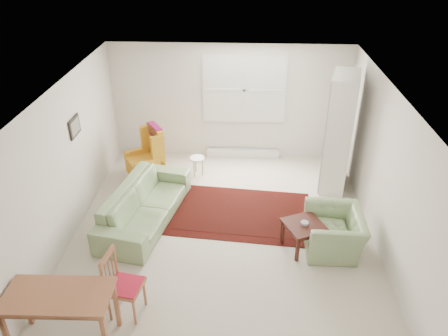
{
  "coord_description": "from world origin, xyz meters",
  "views": [
    {
      "loc": [
        0.31,
        -5.95,
        4.61
      ],
      "look_at": [
        0.0,
        0.3,
        1.05
      ],
      "focal_mm": 35.0,
      "sensor_mm": 36.0,
      "label": 1
    }
  ],
  "objects_px": {
    "sofa": "(144,198)",
    "coffee_table": "(303,236)",
    "wingback_chair": "(144,154)",
    "stool": "(198,166)",
    "desk": "(63,318)",
    "armchair": "(334,228)",
    "desk_chair": "(125,285)",
    "cabinet": "(339,133)"
  },
  "relations": [
    {
      "from": "wingback_chair",
      "to": "coffee_table",
      "type": "bearing_deg",
      "value": 21.74
    },
    {
      "from": "coffee_table",
      "to": "armchair",
      "type": "bearing_deg",
      "value": 2.83
    },
    {
      "from": "wingback_chair",
      "to": "stool",
      "type": "xyz_separation_m",
      "value": [
        1.06,
        0.17,
        -0.35
      ]
    },
    {
      "from": "armchair",
      "to": "coffee_table",
      "type": "height_order",
      "value": "armchair"
    },
    {
      "from": "desk",
      "to": "desk_chair",
      "type": "xyz_separation_m",
      "value": [
        0.64,
        0.5,
        0.09
      ]
    },
    {
      "from": "wingback_chair",
      "to": "cabinet",
      "type": "relative_size",
      "value": 0.49
    },
    {
      "from": "stool",
      "to": "wingback_chair",
      "type": "bearing_deg",
      "value": -170.79
    },
    {
      "from": "sofa",
      "to": "stool",
      "type": "bearing_deg",
      "value": -13.1
    },
    {
      "from": "sofa",
      "to": "cabinet",
      "type": "xyz_separation_m",
      "value": [
        3.47,
        1.35,
        0.67
      ]
    },
    {
      "from": "desk",
      "to": "desk_chair",
      "type": "distance_m",
      "value": 0.82
    },
    {
      "from": "wingback_chair",
      "to": "desk_chair",
      "type": "bearing_deg",
      "value": -25.43
    },
    {
      "from": "wingback_chair",
      "to": "desk_chair",
      "type": "distance_m",
      "value": 3.56
    },
    {
      "from": "sofa",
      "to": "desk_chair",
      "type": "height_order",
      "value": "desk_chair"
    },
    {
      "from": "sofa",
      "to": "wingback_chair",
      "type": "relative_size",
      "value": 2.09
    },
    {
      "from": "wingback_chair",
      "to": "desk",
      "type": "xyz_separation_m",
      "value": [
        -0.14,
        -4.02,
        -0.15
      ]
    },
    {
      "from": "coffee_table",
      "to": "desk",
      "type": "height_order",
      "value": "desk"
    },
    {
      "from": "coffee_table",
      "to": "desk",
      "type": "bearing_deg",
      "value": -147.9
    },
    {
      "from": "stool",
      "to": "desk",
      "type": "bearing_deg",
      "value": -105.95
    },
    {
      "from": "coffee_table",
      "to": "desk",
      "type": "relative_size",
      "value": 0.45
    },
    {
      "from": "wingback_chair",
      "to": "desk",
      "type": "relative_size",
      "value": 0.87
    },
    {
      "from": "sofa",
      "to": "stool",
      "type": "relative_size",
      "value": 5.7
    },
    {
      "from": "coffee_table",
      "to": "stool",
      "type": "height_order",
      "value": "coffee_table"
    },
    {
      "from": "sofa",
      "to": "coffee_table",
      "type": "bearing_deg",
      "value": -91.5
    },
    {
      "from": "desk_chair",
      "to": "cabinet",
      "type": "bearing_deg",
      "value": -33.57
    },
    {
      "from": "coffee_table",
      "to": "desk",
      "type": "xyz_separation_m",
      "value": [
        -3.12,
        -1.96,
        0.17
      ]
    },
    {
      "from": "armchair",
      "to": "wingback_chair",
      "type": "bearing_deg",
      "value": -119.69
    },
    {
      "from": "coffee_table",
      "to": "cabinet",
      "type": "height_order",
      "value": "cabinet"
    },
    {
      "from": "armchair",
      "to": "stool",
      "type": "bearing_deg",
      "value": -131.79
    },
    {
      "from": "desk",
      "to": "desk_chair",
      "type": "height_order",
      "value": "desk_chair"
    },
    {
      "from": "armchair",
      "to": "desk_chair",
      "type": "bearing_deg",
      "value": -62.42
    },
    {
      "from": "armchair",
      "to": "stool",
      "type": "height_order",
      "value": "armchair"
    },
    {
      "from": "stool",
      "to": "desk",
      "type": "distance_m",
      "value": 4.37
    },
    {
      "from": "wingback_chair",
      "to": "desk",
      "type": "bearing_deg",
      "value": -35.55
    },
    {
      "from": "armchair",
      "to": "desk_chair",
      "type": "xyz_separation_m",
      "value": [
        -2.96,
        -1.49,
        0.1
      ]
    },
    {
      "from": "stool",
      "to": "coffee_table",
      "type": "bearing_deg",
      "value": -49.31
    },
    {
      "from": "desk_chair",
      "to": "desk",
      "type": "bearing_deg",
      "value": 137.74
    },
    {
      "from": "wingback_chair",
      "to": "stool",
      "type": "distance_m",
      "value": 1.13
    },
    {
      "from": "wingback_chair",
      "to": "desk_chair",
      "type": "relative_size",
      "value": 1.13
    },
    {
      "from": "sofa",
      "to": "coffee_table",
      "type": "xyz_separation_m",
      "value": [
        2.67,
        -0.62,
        -0.23
      ]
    },
    {
      "from": "wingback_chair",
      "to": "coffee_table",
      "type": "xyz_separation_m",
      "value": [
        2.98,
        -2.07,
        -0.32
      ]
    },
    {
      "from": "armchair",
      "to": "cabinet",
      "type": "relative_size",
      "value": 0.44
    },
    {
      "from": "wingback_chair",
      "to": "cabinet",
      "type": "height_order",
      "value": "cabinet"
    }
  ]
}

